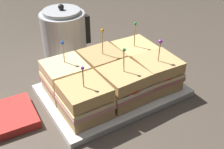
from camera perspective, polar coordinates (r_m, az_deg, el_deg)
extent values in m
plane|color=#4C4238|center=(0.87, 0.00, -3.73)|extent=(6.00, 6.00, 0.00)
cube|color=silver|center=(0.86, 0.00, -3.46)|extent=(0.41, 0.29, 0.01)
cube|color=silver|center=(0.86, 0.00, -2.98)|extent=(0.41, 0.29, 0.01)
cube|color=tan|center=(0.76, -5.44, -6.96)|extent=(0.12, 0.12, 0.03)
cube|color=tan|center=(0.74, -5.53, -5.60)|extent=(0.12, 0.12, 0.01)
cube|color=beige|center=(0.74, -5.58, -4.93)|extent=(0.12, 0.12, 0.01)
cylinder|color=red|center=(0.72, -4.88, -5.34)|extent=(0.07, 0.07, 0.00)
cube|color=tan|center=(0.72, -5.69, -3.30)|extent=(0.12, 0.12, 0.03)
cylinder|color=tan|center=(0.69, -5.87, -0.94)|extent=(0.00, 0.00, 0.07)
sphere|color=purple|center=(0.67, -6.02, 1.31)|extent=(0.01, 0.01, 0.01)
cube|color=tan|center=(0.81, 2.26, -3.93)|extent=(0.12, 0.12, 0.03)
cube|color=tan|center=(0.79, 2.29, -2.61)|extent=(0.12, 0.12, 0.01)
cube|color=beige|center=(0.79, 2.31, -1.95)|extent=(0.12, 0.12, 0.01)
cylinder|color=red|center=(0.77, 3.15, -2.26)|extent=(0.08, 0.08, 0.00)
cube|color=tan|center=(0.77, 2.35, -0.38)|extent=(0.12, 0.12, 0.03)
cylinder|color=tan|center=(0.75, 2.26, 2.48)|extent=(0.00, 0.01, 0.08)
sphere|color=green|center=(0.73, 2.32, 4.98)|extent=(0.01, 0.01, 0.01)
cube|color=tan|center=(0.87, 8.91, -1.34)|extent=(0.12, 0.12, 0.03)
cube|color=#B26B60|center=(0.85, 9.04, -0.07)|extent=(0.13, 0.13, 0.01)
cube|color=beige|center=(0.85, 9.11, 0.55)|extent=(0.12, 0.12, 0.01)
cylinder|color=red|center=(0.83, 10.03, 0.32)|extent=(0.08, 0.08, 0.00)
cube|color=tan|center=(0.84, 9.26, 2.05)|extent=(0.12, 0.12, 0.03)
cylinder|color=tan|center=(0.81, 9.55, 4.40)|extent=(0.00, 0.00, 0.07)
sphere|color=purple|center=(0.79, 9.79, 6.64)|extent=(0.01, 0.01, 0.01)
cube|color=beige|center=(0.85, -9.24, -2.33)|extent=(0.12, 0.12, 0.03)
cube|color=tan|center=(0.83, -9.38, -1.04)|extent=(0.12, 0.12, 0.01)
cube|color=beige|center=(0.83, -9.45, -0.41)|extent=(0.12, 0.12, 0.01)
cylinder|color=red|center=(0.81, -8.92, -0.67)|extent=(0.07, 0.07, 0.00)
cube|color=beige|center=(0.81, -9.61, 1.11)|extent=(0.12, 0.12, 0.03)
cylinder|color=tan|center=(0.80, -9.77, 4.13)|extent=(0.00, 0.01, 0.07)
sphere|color=blue|center=(0.78, -10.01, 6.38)|extent=(0.01, 0.01, 0.01)
cube|color=tan|center=(0.89, -2.06, 0.07)|extent=(0.12, 0.12, 0.03)
cube|color=tan|center=(0.88, -2.09, 1.33)|extent=(0.12, 0.12, 0.01)
cube|color=beige|center=(0.87, -2.11, 1.95)|extent=(0.12, 0.12, 0.01)
cylinder|color=red|center=(0.85, -1.44, 1.76)|extent=(0.09, 0.09, 0.00)
cube|color=tan|center=(0.86, -2.14, 3.43)|extent=(0.12, 0.12, 0.03)
cylinder|color=tan|center=(0.83, -1.84, 6.29)|extent=(0.00, 0.01, 0.09)
sphere|color=orange|center=(0.81, -1.89, 8.98)|extent=(0.01, 0.01, 0.01)
cube|color=tan|center=(0.95, 4.44, 2.19)|extent=(0.12, 0.12, 0.03)
cube|color=tan|center=(0.93, 4.50, 3.39)|extent=(0.12, 0.12, 0.01)
cube|color=beige|center=(0.93, 4.53, 3.99)|extent=(0.12, 0.12, 0.01)
cube|color=#E0B771|center=(0.92, 4.59, 5.18)|extent=(0.12, 0.12, 0.03)
cylinder|color=tan|center=(0.89, 4.61, 7.76)|extent=(0.00, 0.00, 0.09)
sphere|color=green|center=(0.87, 4.73, 10.27)|extent=(0.01, 0.01, 0.01)
cylinder|color=#B7BABF|center=(1.02, -9.72, 7.53)|extent=(0.16, 0.16, 0.18)
cylinder|color=#B7BABF|center=(0.98, -10.23, 12.46)|extent=(0.13, 0.13, 0.01)
sphere|color=black|center=(0.98, -10.33, 13.34)|extent=(0.02, 0.02, 0.02)
cube|color=black|center=(1.05, -5.21, 9.15)|extent=(0.02, 0.02, 0.11)
cube|color=red|center=(0.81, -20.43, -8.11)|extent=(0.15, 0.15, 0.02)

